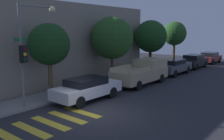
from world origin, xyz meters
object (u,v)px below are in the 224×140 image
tree_far_end (151,37)px  tree_midblock (112,38)px  pickup_truck (142,72)px  sedan_far_end (194,61)px  tree_near_corner (49,45)px  sedan_middle (173,66)px  tree_behind_truck (174,34)px  traffic_light_pole (30,42)px  sedan_near_corner (87,88)px  sedan_tail_of_row (210,57)px

tree_far_end → tree_midblock: bearing=180.0°
pickup_truck → tree_midblock: 3.62m
sedan_far_end → tree_far_end: (-5.79, 2.20, 2.80)m
tree_near_corner → sedan_middle: bearing=-9.8°
sedan_far_end → tree_near_corner: bearing=173.0°
sedan_middle → tree_near_corner: 13.19m
pickup_truck → tree_midblock: tree_midblock is taller
tree_near_corner → tree_midblock: bearing=0.0°
sedan_middle → tree_behind_truck: size_ratio=0.89×
traffic_light_pole → tree_near_corner: (1.92, 0.93, -0.24)m
sedan_near_corner → sedan_middle: size_ratio=0.98×
sedan_tail_of_row → tree_midblock: 17.47m
sedan_middle → tree_near_corner: tree_near_corner is taller
sedan_far_end → tree_far_end: 6.80m
pickup_truck → sedan_middle: pickup_truck is taller
tree_behind_truck → sedan_near_corner: bearing=-172.3°
traffic_light_pole → tree_behind_truck: size_ratio=1.09×
sedan_near_corner → tree_far_end: bearing=11.3°
tree_midblock → tree_behind_truck: size_ratio=1.02×
pickup_truck → sedan_tail_of_row: (15.99, 0.00, -0.21)m
traffic_light_pole → tree_far_end: 14.01m
sedan_tail_of_row → tree_behind_truck: (-5.90, 2.20, 3.06)m
sedan_far_end → sedan_tail_of_row: bearing=0.0°
traffic_light_pole → sedan_near_corner: 4.31m
traffic_light_pole → sedan_tail_of_row: traffic_light_pole is taller
tree_near_corner → tree_behind_truck: 17.31m
sedan_near_corner → pickup_truck: (6.16, 0.00, 0.19)m
tree_far_end → tree_behind_truck: (5.24, 0.00, 0.20)m
pickup_truck → tree_midblock: (-1.10, 2.20, 2.65)m
sedan_tail_of_row → tree_midblock: size_ratio=0.84×
sedan_far_end → tree_midblock: tree_midblock is taller
tree_behind_truck → sedan_far_end: bearing=-76.0°
sedan_far_end → tree_behind_truck: bearing=104.0°
pickup_truck → sedan_far_end: pickup_truck is taller
sedan_far_end → sedan_tail_of_row: 5.36m
traffic_light_pole → pickup_truck: bearing=-7.9°
traffic_light_pole → tree_far_end: (13.98, 0.93, -0.02)m
tree_near_corner → tree_midblock: 6.12m
sedan_tail_of_row → tree_midblock: tree_midblock is taller
tree_near_corner → sedan_near_corner: bearing=-64.5°
pickup_truck → tree_far_end: bearing=24.4°
sedan_middle → sedan_tail_of_row: size_ratio=1.03×
pickup_truck → sedan_near_corner: bearing=180.0°
sedan_far_end → traffic_light_pole: bearing=176.3°
pickup_truck → tree_midblock: bearing=116.6°
tree_far_end → sedan_middle: bearing=-72.9°
sedan_far_end → tree_near_corner: (-17.85, 2.20, 2.58)m
pickup_truck → traffic_light_pole: bearing=172.1°
traffic_light_pole → tree_near_corner: bearing=25.9°
sedan_near_corner → tree_far_end: size_ratio=0.88×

